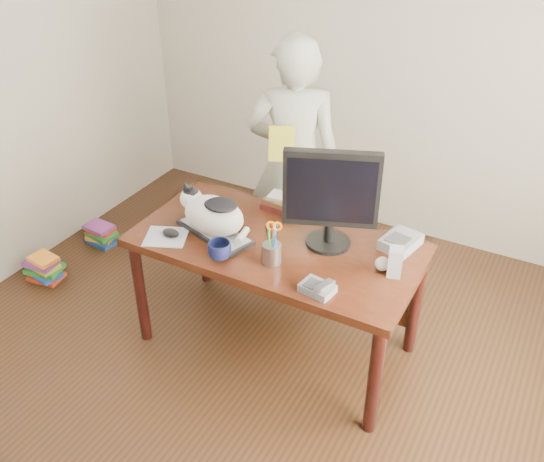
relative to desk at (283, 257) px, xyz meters
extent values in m
plane|color=black|center=(0.00, -0.68, -0.60)|extent=(4.50, 4.50, 0.00)
plane|color=beige|center=(0.00, 1.57, 0.75)|extent=(4.00, 0.00, 4.00)
cube|color=black|center=(0.00, -0.08, 0.12)|extent=(1.60, 0.80, 0.05)
cylinder|color=black|center=(-0.74, -0.42, -0.25)|extent=(0.07, 0.07, 0.70)
cylinder|color=black|center=(0.74, -0.42, -0.25)|extent=(0.07, 0.07, 0.70)
cylinder|color=black|center=(-0.74, 0.26, -0.25)|extent=(0.07, 0.07, 0.70)
cylinder|color=black|center=(0.74, 0.26, -0.25)|extent=(0.07, 0.07, 0.70)
cube|color=black|center=(0.00, 0.28, -0.20)|extent=(1.45, 0.03, 0.50)
cube|color=black|center=(-0.34, -0.17, 0.16)|extent=(0.51, 0.32, 0.02)
cube|color=silver|center=(-0.34, -0.17, 0.17)|extent=(0.47, 0.28, 0.01)
ellipsoid|color=white|center=(-0.34, -0.17, 0.27)|extent=(0.41, 0.32, 0.22)
ellipsoid|color=white|center=(-0.51, -0.14, 0.32)|extent=(0.16, 0.16, 0.12)
ellipsoid|color=black|center=(-0.51, -0.14, 0.36)|extent=(0.11, 0.11, 0.05)
cone|color=black|center=(-0.54, -0.15, 0.39)|extent=(0.08, 0.07, 0.08)
cone|color=black|center=(-0.49, -0.16, 0.39)|extent=(0.07, 0.07, 0.08)
ellipsoid|color=black|center=(-0.28, -0.19, 0.37)|extent=(0.23, 0.20, 0.05)
cylinder|color=white|center=(-0.16, -0.18, 0.20)|extent=(0.07, 0.16, 0.05)
cylinder|color=black|center=(0.26, 0.04, 0.16)|extent=(0.32, 0.32, 0.02)
cylinder|color=black|center=(0.26, 0.04, 0.22)|extent=(0.06, 0.06, 0.11)
cube|color=black|center=(0.27, 0.02, 0.50)|extent=(0.49, 0.24, 0.43)
cube|color=black|center=(0.28, -0.01, 0.50)|extent=(0.43, 0.17, 0.36)
cylinder|color=gray|center=(0.07, -0.26, 0.20)|extent=(0.13, 0.13, 0.11)
cylinder|color=black|center=(0.05, -0.26, 0.30)|extent=(0.02, 0.05, 0.17)
cylinder|color=#0B3D9F|center=(0.09, -0.27, 0.30)|extent=(0.02, 0.04, 0.17)
cylinder|color=#A51817|center=(0.06, -0.24, 0.30)|extent=(0.02, 0.04, 0.17)
cylinder|color=#187B1A|center=(0.07, -0.28, 0.30)|extent=(0.03, 0.03, 0.17)
cylinder|color=#A0A0A5|center=(0.08, -0.26, 0.31)|extent=(0.03, 0.03, 0.12)
cylinder|color=#A0A0A5|center=(0.09, -0.26, 0.31)|extent=(0.02, 0.03, 0.12)
torus|color=orange|center=(0.07, -0.27, 0.38)|extent=(0.06, 0.04, 0.05)
torus|color=orange|center=(0.10, -0.26, 0.38)|extent=(0.06, 0.04, 0.05)
cube|color=silver|center=(-0.57, -0.33, 0.15)|extent=(0.29, 0.28, 0.01)
ellipsoid|color=black|center=(-0.55, -0.31, 0.17)|extent=(0.12, 0.10, 0.04)
imported|color=#0C1133|center=(-0.19, -0.36, 0.20)|extent=(0.18, 0.18, 0.10)
cube|color=slate|center=(0.39, -0.37, 0.17)|extent=(0.18, 0.14, 0.04)
cube|color=#3A3A3C|center=(0.36, -0.38, 0.19)|extent=(0.08, 0.09, 0.01)
cube|color=#A0A0A5|center=(0.42, -0.37, 0.20)|extent=(0.06, 0.14, 0.05)
cube|color=#969698|center=(0.67, -0.06, 0.23)|extent=(0.09, 0.09, 0.16)
sphere|color=white|center=(0.60, -0.05, 0.19)|extent=(0.08, 0.08, 0.08)
cube|color=#4C1414|center=(-0.15, 0.27, 0.17)|extent=(0.23, 0.17, 0.04)
cube|color=brown|center=(-0.14, 0.27, 0.20)|extent=(0.22, 0.18, 0.03)
cube|color=silver|center=(-0.16, 0.27, 0.22)|extent=(0.15, 0.12, 0.02)
cube|color=slate|center=(0.62, 0.21, 0.18)|extent=(0.21, 0.25, 0.06)
cube|color=#3A3A3C|center=(0.61, 0.17, 0.21)|extent=(0.13, 0.13, 0.01)
imported|color=silver|center=(-0.28, 0.68, 0.24)|extent=(0.73, 0.63, 1.69)
cube|color=yellow|center=(-0.28, 0.51, 0.45)|extent=(0.19, 0.15, 0.22)
cube|color=#AD2B18|center=(-1.75, -0.28, -0.59)|extent=(0.25, 0.19, 0.03)
cube|color=navy|center=(-1.74, -0.28, -0.56)|extent=(0.23, 0.18, 0.03)
cube|color=#247A28|center=(-1.76, -0.27, -0.53)|extent=(0.27, 0.22, 0.03)
cube|color=gold|center=(-1.75, -0.28, -0.49)|extent=(0.21, 0.16, 0.03)
cube|color=#7B3483|center=(-1.76, -0.29, -0.46)|extent=(0.23, 0.17, 0.03)
cube|color=orange|center=(-1.74, -0.27, -0.43)|extent=(0.21, 0.17, 0.03)
cube|color=navy|center=(-1.72, 0.27, -0.59)|extent=(0.25, 0.19, 0.03)
cube|color=orange|center=(-1.73, 0.28, -0.55)|extent=(0.22, 0.19, 0.03)
cube|color=#247A28|center=(-1.71, 0.27, -0.52)|extent=(0.24, 0.19, 0.03)
cube|color=#AD2B18|center=(-1.72, 0.28, -0.49)|extent=(0.21, 0.16, 0.03)
cube|color=#7B3483|center=(-1.73, 0.27, -0.46)|extent=(0.22, 0.17, 0.03)
camera|label=1|loc=(1.31, -2.55, 2.01)|focal=40.00mm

